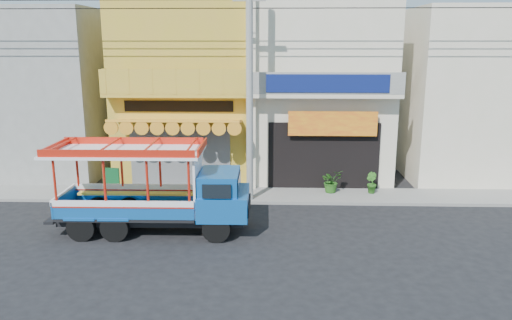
# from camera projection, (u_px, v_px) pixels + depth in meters

# --- Properties ---
(ground) EXTENTS (90.00, 90.00, 0.00)m
(ground) POSITION_uv_depth(u_px,v_px,m) (276.00, 234.00, 16.32)
(ground) COLOR black
(ground) RESTS_ON ground
(sidewalk) EXTENTS (30.00, 2.00, 0.12)m
(sidewalk) POSITION_uv_depth(u_px,v_px,m) (275.00, 195.00, 20.20)
(sidewalk) COLOR slate
(sidewalk) RESTS_ON ground
(shophouse_left) EXTENTS (6.00, 7.50, 8.24)m
(shophouse_left) POSITION_uv_depth(u_px,v_px,m) (190.00, 86.00, 23.26)
(shophouse_left) COLOR gold
(shophouse_left) RESTS_ON ground
(shophouse_right) EXTENTS (6.00, 6.75, 8.24)m
(shophouse_right) POSITION_uv_depth(u_px,v_px,m) (319.00, 87.00, 23.06)
(shophouse_right) COLOR beige
(shophouse_right) RESTS_ON ground
(party_pilaster) EXTENTS (0.35, 0.30, 8.00)m
(party_pilaster) POSITION_uv_depth(u_px,v_px,m) (251.00, 96.00, 20.16)
(party_pilaster) COLOR beige
(party_pilaster) RESTS_ON ground
(filler_building_left) EXTENTS (6.00, 6.00, 7.60)m
(filler_building_left) POSITION_uv_depth(u_px,v_px,m) (44.00, 92.00, 23.60)
(filler_building_left) COLOR gray
(filler_building_left) RESTS_ON ground
(filler_building_right) EXTENTS (6.00, 6.00, 7.60)m
(filler_building_right) POSITION_uv_depth(u_px,v_px,m) (471.00, 94.00, 22.94)
(filler_building_right) COLOR beige
(filler_building_right) RESTS_ON ground
(utility_pole) EXTENTS (28.00, 0.26, 9.00)m
(utility_pole) POSITION_uv_depth(u_px,v_px,m) (254.00, 72.00, 18.41)
(utility_pole) COLOR gray
(utility_pole) RESTS_ON ground
(songthaew_truck) EXTENTS (6.40, 2.23, 2.98)m
(songthaew_truck) POSITION_uv_depth(u_px,v_px,m) (166.00, 190.00, 16.17)
(songthaew_truck) COLOR black
(songthaew_truck) RESTS_ON ground
(green_sign) EXTENTS (0.68, 0.33, 1.05)m
(green_sign) POSITION_uv_depth(u_px,v_px,m) (111.00, 183.00, 20.24)
(green_sign) COLOR black
(green_sign) RESTS_ON sidewalk
(potted_plant_a) EXTENTS (1.09, 1.04, 0.94)m
(potted_plant_a) POSITION_uv_depth(u_px,v_px,m) (331.00, 181.00, 20.34)
(potted_plant_a) COLOR #275C1A
(potted_plant_a) RESTS_ON sidewalk
(potted_plant_b) EXTENTS (0.52, 0.57, 0.84)m
(potted_plant_b) POSITION_uv_depth(u_px,v_px,m) (371.00, 183.00, 20.26)
(potted_plant_b) COLOR #275C1A
(potted_plant_b) RESTS_ON sidewalk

